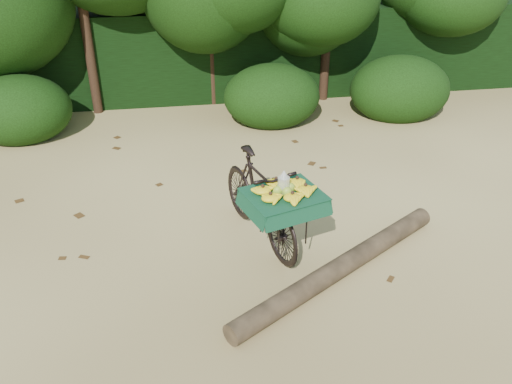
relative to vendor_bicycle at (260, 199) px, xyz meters
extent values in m
plane|color=tan|center=(-0.64, -0.45, -0.59)|extent=(80.00, 80.00, 0.00)
imported|color=black|center=(-0.01, 0.03, -0.02)|extent=(1.08, 1.97, 1.14)
cube|color=black|center=(0.17, -0.55, 0.35)|extent=(0.54, 0.60, 0.03)
cube|color=#134825|center=(0.17, -0.55, 0.36)|extent=(0.99, 0.90, 0.01)
ellipsoid|color=#8AA728|center=(0.25, -0.52, 0.42)|extent=(0.11, 0.09, 0.12)
ellipsoid|color=#8AA728|center=(0.15, -0.48, 0.42)|extent=(0.11, 0.09, 0.12)
ellipsoid|color=#8AA728|center=(0.09, -0.57, 0.42)|extent=(0.11, 0.09, 0.12)
ellipsoid|color=#8AA728|center=(0.19, -0.61, 0.42)|extent=(0.11, 0.09, 0.12)
cylinder|color=#EAE5C6|center=(0.17, -0.54, 0.48)|extent=(0.13, 0.13, 0.17)
cylinder|color=brown|center=(0.79, -0.87, -0.47)|extent=(2.88, 1.96, 0.24)
cube|color=black|center=(-0.64, 5.85, 0.31)|extent=(26.00, 1.80, 1.80)
camera|label=1|loc=(-0.95, -5.61, 3.33)|focal=38.00mm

